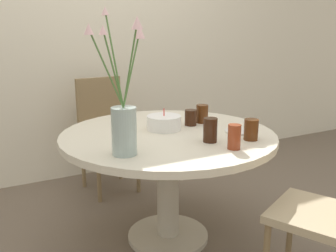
# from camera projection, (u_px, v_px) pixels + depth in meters

# --- Properties ---
(ground_plane) EXTENTS (16.00, 16.00, 0.00)m
(ground_plane) POSITION_uv_depth(u_px,v_px,m) (168.00, 237.00, 2.41)
(ground_plane) COLOR #6B5B4C
(wall_back) EXTENTS (8.00, 0.05, 2.60)m
(wall_back) POSITION_uv_depth(u_px,v_px,m) (95.00, 29.00, 3.25)
(wall_back) COLOR beige
(wall_back) RESTS_ON ground_plane
(dining_table) EXTENTS (1.28, 1.28, 0.70)m
(dining_table) POSITION_uv_depth(u_px,v_px,m) (168.00, 153.00, 2.26)
(dining_table) COLOR beige
(dining_table) RESTS_ON ground_plane
(chair_right_flank) EXTENTS (0.43, 0.43, 0.92)m
(chair_right_flank) POSITION_uv_depth(u_px,v_px,m) (105.00, 127.00, 3.07)
(chair_right_flank) COLOR tan
(chair_right_flank) RESTS_ON ground_plane
(chair_far_back) EXTENTS (0.53, 0.53, 0.92)m
(chair_far_back) POSITION_uv_depth(u_px,v_px,m) (336.00, 204.00, 1.72)
(chair_far_back) COLOR tan
(chair_far_back) RESTS_ON ground_plane
(birthday_cake) EXTENTS (0.21, 0.21, 0.13)m
(birthday_cake) POSITION_uv_depth(u_px,v_px,m) (164.00, 123.00, 2.29)
(birthday_cake) COLOR white
(birthday_cake) RESTS_ON dining_table
(flower_vase) EXTENTS (0.30, 0.23, 0.70)m
(flower_vase) POSITION_uv_depth(u_px,v_px,m) (124.00, 116.00, 1.80)
(flower_vase) COLOR #9EB2AD
(flower_vase) RESTS_ON dining_table
(side_plate) EXTENTS (0.17, 0.17, 0.01)m
(side_plate) POSITION_uv_depth(u_px,v_px,m) (239.00, 131.00, 2.24)
(side_plate) COLOR silver
(side_plate) RESTS_ON dining_table
(drink_glass_0) EXTENTS (0.07, 0.07, 0.13)m
(drink_glass_0) POSITION_uv_depth(u_px,v_px,m) (234.00, 137.00, 1.91)
(drink_glass_0) COLOR maroon
(drink_glass_0) RESTS_ON dining_table
(drink_glass_1) EXTENTS (0.08, 0.08, 0.13)m
(drink_glass_1) POSITION_uv_depth(u_px,v_px,m) (210.00, 130.00, 2.03)
(drink_glass_1) COLOR #33190C
(drink_glass_1) RESTS_ON dining_table
(drink_glass_2) EXTENTS (0.08, 0.08, 0.12)m
(drink_glass_2) POSITION_uv_depth(u_px,v_px,m) (202.00, 114.00, 2.46)
(drink_glass_2) COLOR #51280F
(drink_glass_2) RESTS_ON dining_table
(drink_glass_3) EXTENTS (0.08, 0.08, 0.12)m
(drink_glass_3) POSITION_uv_depth(u_px,v_px,m) (251.00, 130.00, 2.07)
(drink_glass_3) COLOR #51280F
(drink_glass_3) RESTS_ON dining_table
(drink_glass_4) EXTENTS (0.08, 0.08, 0.10)m
(drink_glass_4) POSITION_uv_depth(u_px,v_px,m) (191.00, 118.00, 2.39)
(drink_glass_4) COLOR #33190C
(drink_glass_4) RESTS_ON dining_table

